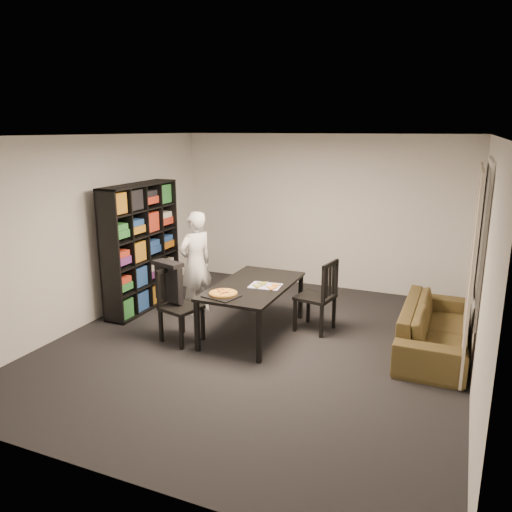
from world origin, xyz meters
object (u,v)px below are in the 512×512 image
at_px(chair_right, 322,292).
at_px(sofa, 435,327).
at_px(pepperoni_pizza, 223,293).
at_px(person, 196,264).
at_px(baking_tray, 221,296).
at_px(dining_table, 253,289).
at_px(chair_left, 176,300).
at_px(bookshelf, 141,247).

xyz_separation_m(chair_right, sofa, (1.46, -0.01, -0.27)).
bearing_deg(pepperoni_pizza, chair_right, 44.73).
xyz_separation_m(person, baking_tray, (0.90, -0.95, -0.08)).
bearing_deg(person, baking_tray, 67.89).
height_order(chair_right, baking_tray, chair_right).
bearing_deg(dining_table, baking_tray, -105.36).
xyz_separation_m(chair_right, pepperoni_pizza, (-0.98, -0.97, 0.15)).
height_order(pepperoni_pizza, sofa, pepperoni_pizza).
bearing_deg(sofa, chair_left, 107.43).
bearing_deg(chair_left, bookshelf, 68.55).
relative_size(chair_right, person, 0.64).
bearing_deg(sofa, bookshelf, 91.97).
relative_size(dining_table, chair_right, 1.67).
relative_size(dining_table, chair_left, 1.73).
bearing_deg(chair_left, person, 29.54).
height_order(chair_left, person, person).
xyz_separation_m(chair_right, baking_tray, (-0.98, -1.02, 0.13)).
xyz_separation_m(bookshelf, sofa, (4.22, 0.15, -0.66)).
distance_m(bookshelf, chair_right, 2.79).
relative_size(baking_tray, pepperoni_pizza, 1.14).
height_order(baking_tray, pepperoni_pizza, pepperoni_pizza).
relative_size(dining_table, sofa, 0.82).
height_order(dining_table, sofa, dining_table).
height_order(person, pepperoni_pizza, person).
distance_m(dining_table, baking_tray, 0.62).
relative_size(pepperoni_pizza, sofa, 0.18).
xyz_separation_m(chair_left, baking_tray, (0.67, -0.04, 0.15)).
height_order(chair_left, pepperoni_pizza, chair_left).
distance_m(person, pepperoni_pizza, 1.28).
bearing_deg(person, chair_right, 116.48).
xyz_separation_m(bookshelf, person, (0.88, 0.09, -0.18)).
xyz_separation_m(bookshelf, baking_tray, (1.78, -0.87, -0.26)).
distance_m(baking_tray, sofa, 2.67).
distance_m(dining_table, chair_left, 1.01).
bearing_deg(chair_left, chair_right, -43.75).
bearing_deg(baking_tray, pepperoni_pizza, 89.87).
bearing_deg(bookshelf, baking_tray, -26.01).
bearing_deg(dining_table, pepperoni_pizza, -106.65).
distance_m(dining_table, pepperoni_pizza, 0.58).
bearing_deg(person, chair_left, 38.51).
distance_m(bookshelf, baking_tray, 2.00).
bearing_deg(pepperoni_pizza, bookshelf, 155.29).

